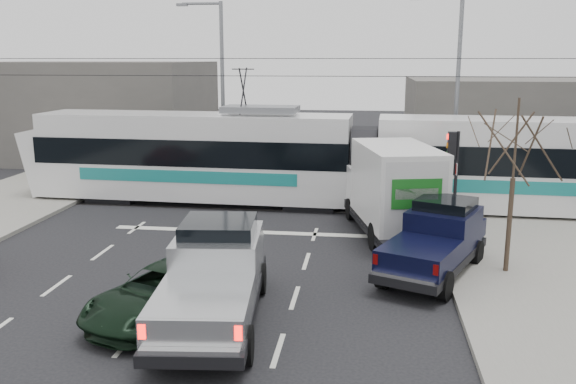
# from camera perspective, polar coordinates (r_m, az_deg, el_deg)

# --- Properties ---
(ground) EXTENTS (120.00, 120.00, 0.00)m
(ground) POSITION_cam_1_polar(r_m,az_deg,el_deg) (16.66, -5.26, -9.53)
(ground) COLOR black
(ground) RESTS_ON ground
(rails) EXTENTS (60.00, 1.60, 0.03)m
(rails) POSITION_cam_1_polar(r_m,az_deg,el_deg) (26.04, -0.42, -1.37)
(rails) COLOR #33302D
(rails) RESTS_ON ground
(building_left) EXTENTS (14.00, 10.00, 6.00)m
(building_left) POSITION_cam_1_polar(r_m,az_deg,el_deg) (41.11, -17.84, 7.33)
(building_left) COLOR #615C58
(building_left) RESTS_ON ground
(building_right) EXTENTS (12.00, 10.00, 5.00)m
(building_right) POSITION_cam_1_polar(r_m,az_deg,el_deg) (40.13, 19.85, 6.37)
(building_right) COLOR #615C58
(building_right) RESTS_ON ground
(bare_tree) EXTENTS (2.40, 2.40, 5.00)m
(bare_tree) POSITION_cam_1_polar(r_m,az_deg,el_deg) (18.18, 20.52, 3.98)
(bare_tree) COLOR #47382B
(bare_tree) RESTS_ON ground
(traffic_signal) EXTENTS (0.44, 0.44, 3.60)m
(traffic_signal) POSITION_cam_1_polar(r_m,az_deg,el_deg) (22.02, 15.19, 2.91)
(traffic_signal) COLOR black
(traffic_signal) RESTS_ON ground
(street_lamp_near) EXTENTS (2.38, 0.25, 9.00)m
(street_lamp_near) POSITION_cam_1_polar(r_m,az_deg,el_deg) (29.32, 15.22, 9.83)
(street_lamp_near) COLOR slate
(street_lamp_near) RESTS_ON ground
(street_lamp_far) EXTENTS (2.38, 0.25, 9.00)m
(street_lamp_far) POSITION_cam_1_polar(r_m,az_deg,el_deg) (32.01, -6.48, 10.36)
(street_lamp_far) COLOR slate
(street_lamp_far) RESTS_ON ground
(catenary) EXTENTS (60.00, 0.20, 7.00)m
(catenary) POSITION_cam_1_polar(r_m,az_deg,el_deg) (25.40, -0.44, 7.14)
(catenary) COLOR black
(catenary) RESTS_ON ground
(tram) EXTENTS (28.33, 3.85, 5.77)m
(tram) POSITION_cam_1_polar(r_m,az_deg,el_deg) (25.64, 7.01, 2.97)
(tram) COLOR silver
(tram) RESTS_ON ground
(silver_pickup) EXTENTS (2.71, 6.34, 2.24)m
(silver_pickup) POSITION_cam_1_polar(r_m,az_deg,el_deg) (14.97, -6.85, -7.59)
(silver_pickup) COLOR black
(silver_pickup) RESTS_ON ground
(box_truck) EXTENTS (3.71, 6.93, 3.29)m
(box_truck) POSITION_cam_1_polar(r_m,az_deg,el_deg) (21.89, 9.68, 0.14)
(box_truck) COLOR black
(box_truck) RESTS_ON ground
(navy_pickup) EXTENTS (3.69, 5.34, 2.12)m
(navy_pickup) POSITION_cam_1_polar(r_m,az_deg,el_deg) (18.36, 13.78, -4.29)
(navy_pickup) COLOR black
(navy_pickup) RESTS_ON ground
(green_car) EXTENTS (3.56, 5.03, 1.27)m
(green_car) POSITION_cam_1_polar(r_m,az_deg,el_deg) (15.33, -11.40, -9.16)
(green_car) COLOR black
(green_car) RESTS_ON ground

